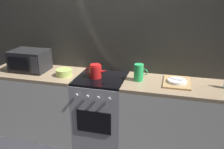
% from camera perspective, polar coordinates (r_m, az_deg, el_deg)
% --- Properties ---
extents(ground_plane, '(8.00, 8.00, 0.00)m').
position_cam_1_polar(ground_plane, '(3.32, -2.44, -15.34)').
color(ground_plane, '#2D2D33').
extents(back_wall, '(3.60, 0.05, 2.40)m').
position_cam_1_polar(back_wall, '(3.10, -0.99, 6.56)').
color(back_wall, '#B2AD9E').
rests_on(back_wall, ground_plane).
extents(counter_left, '(1.20, 0.60, 0.90)m').
position_cam_1_polar(counter_left, '(3.44, -17.13, -6.31)').
color(counter_left, silver).
rests_on(counter_left, ground_plane).
extents(stove_unit, '(0.60, 0.63, 0.90)m').
position_cam_1_polar(stove_unit, '(3.08, -2.57, -8.54)').
color(stove_unit, '#9E9EA3').
rests_on(stove_unit, ground_plane).
extents(counter_right, '(1.20, 0.60, 0.90)m').
position_cam_1_polar(counter_right, '(2.97, 14.53, -10.39)').
color(counter_right, silver).
rests_on(counter_right, ground_plane).
extents(microwave, '(0.46, 0.35, 0.27)m').
position_cam_1_polar(microwave, '(3.28, -19.10, 3.20)').
color(microwave, black).
rests_on(microwave, counter_left).
extents(kettle, '(0.28, 0.15, 0.17)m').
position_cam_1_polar(kettle, '(2.87, -4.00, 0.81)').
color(kettle, red).
rests_on(kettle, stove_unit).
extents(mixing_bowl, '(0.20, 0.20, 0.08)m').
position_cam_1_polar(mixing_bowl, '(3.00, -11.44, 0.48)').
color(mixing_bowl, '#B7D166').
rests_on(mixing_bowl, counter_left).
extents(pitcher, '(0.16, 0.11, 0.20)m').
position_cam_1_polar(pitcher, '(2.78, 6.45, 0.49)').
color(pitcher, green).
rests_on(pitcher, counter_right).
extents(dish_pile, '(0.30, 0.40, 0.06)m').
position_cam_1_polar(dish_pile, '(2.81, 15.32, -1.69)').
color(dish_pile, tan).
rests_on(dish_pile, counter_right).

